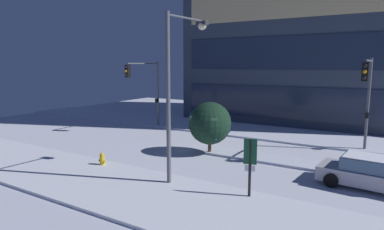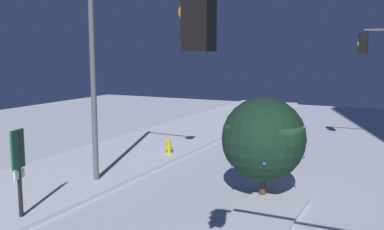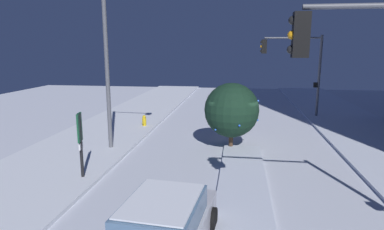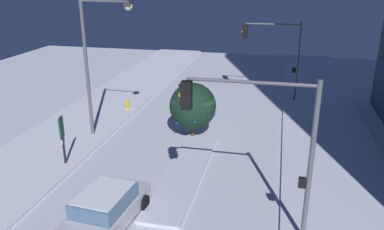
% 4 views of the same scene
% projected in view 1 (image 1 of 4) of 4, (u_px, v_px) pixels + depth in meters
% --- Properties ---
extents(ground, '(52.00, 52.00, 0.00)m').
position_uv_depth(ground, '(207.00, 152.00, 21.64)').
color(ground, silver).
extents(curb_strip_near, '(52.00, 5.20, 0.14)m').
position_uv_depth(curb_strip_near, '(126.00, 188.00, 15.18)').
color(curb_strip_near, silver).
rests_on(curb_strip_near, ground).
extents(curb_strip_far, '(52.00, 5.20, 0.14)m').
position_uv_depth(curb_strip_far, '(251.00, 131.00, 28.07)').
color(curb_strip_far, silver).
rests_on(curb_strip_far, ground).
extents(median_strip, '(9.00, 1.80, 0.14)m').
position_uv_depth(median_strip, '(279.00, 160.00, 19.60)').
color(median_strip, silver).
rests_on(median_strip, ground).
extents(car_near, '(4.63, 2.44, 1.49)m').
position_uv_depth(car_near, '(370.00, 173.00, 15.35)').
color(car_near, '#B7B7C1').
rests_on(car_near, ground).
extents(traffic_light_corner_far_left, '(0.32, 4.34, 5.93)m').
position_uv_depth(traffic_light_corner_far_left, '(146.00, 83.00, 28.89)').
color(traffic_light_corner_far_left, '#565960').
rests_on(traffic_light_corner_far_left, ground).
extents(traffic_light_corner_far_right, '(0.32, 4.72, 6.09)m').
position_uv_depth(traffic_light_corner_far_right, '(367.00, 89.00, 19.93)').
color(traffic_light_corner_far_right, '#565960').
rests_on(traffic_light_corner_far_right, ground).
extents(street_lamp_arched, '(0.56, 3.11, 8.00)m').
position_uv_depth(street_lamp_arched, '(179.00, 75.00, 15.69)').
color(street_lamp_arched, '#565960').
rests_on(street_lamp_arched, ground).
extents(fire_hydrant, '(0.48, 0.26, 0.82)m').
position_uv_depth(fire_hydrant, '(102.00, 160.00, 18.52)').
color(fire_hydrant, gold).
rests_on(fire_hydrant, ground).
extents(parking_info_sign, '(0.55, 0.18, 2.63)m').
position_uv_depth(parking_info_sign, '(250.00, 161.00, 13.90)').
color(parking_info_sign, black).
rests_on(parking_info_sign, ground).
extents(decorated_tree_median, '(2.77, 2.72, 3.35)m').
position_uv_depth(decorated_tree_median, '(210.00, 123.00, 21.06)').
color(decorated_tree_median, '#473323').
rests_on(decorated_tree_median, ground).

